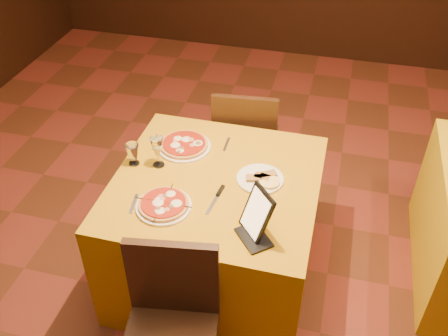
% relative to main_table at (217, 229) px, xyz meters
% --- Properties ---
extents(floor, '(6.00, 7.00, 0.01)m').
position_rel_main_table_xyz_m(floor, '(0.30, -0.29, -0.38)').
color(floor, '#5E2D19').
rests_on(floor, ground).
extents(main_table, '(1.10, 1.10, 0.75)m').
position_rel_main_table_xyz_m(main_table, '(0.00, 0.00, 0.00)').
color(main_table, '#B9860B').
rests_on(main_table, floor).
extents(chair_main_far, '(0.47, 0.47, 0.91)m').
position_rel_main_table_xyz_m(chair_main_far, '(0.00, 0.81, 0.08)').
color(chair_main_far, black).
rests_on(chair_main_far, floor).
extents(pizza_near, '(0.28, 0.28, 0.03)m').
position_rel_main_table_xyz_m(pizza_near, '(-0.20, -0.27, 0.39)').
color(pizza_near, white).
rests_on(pizza_near, main_table).
extents(pizza_far, '(0.31, 0.31, 0.03)m').
position_rel_main_table_xyz_m(pizza_far, '(-0.26, 0.24, 0.39)').
color(pizza_far, white).
rests_on(pizza_far, main_table).
extents(cutlet_dish, '(0.26, 0.26, 0.03)m').
position_rel_main_table_xyz_m(cutlet_dish, '(0.23, 0.06, 0.39)').
color(cutlet_dish, white).
rests_on(cutlet_dish, main_table).
extents(wine_glass, '(0.11, 0.11, 0.19)m').
position_rel_main_table_xyz_m(wine_glass, '(-0.34, 0.05, 0.47)').
color(wine_glass, '#EFF38A').
rests_on(wine_glass, main_table).
extents(water_glass, '(0.06, 0.06, 0.13)m').
position_rel_main_table_xyz_m(water_glass, '(-0.48, 0.03, 0.44)').
color(water_glass, white).
rests_on(water_glass, main_table).
extents(tablet, '(0.19, 0.20, 0.23)m').
position_rel_main_table_xyz_m(tablet, '(0.28, -0.32, 0.49)').
color(tablet, black).
rests_on(tablet, main_table).
extents(knife, '(0.04, 0.21, 0.01)m').
position_rel_main_table_xyz_m(knife, '(0.04, -0.17, 0.38)').
color(knife, '#ABACB2').
rests_on(knife, main_table).
extents(fork_near, '(0.04, 0.15, 0.01)m').
position_rel_main_table_xyz_m(fork_near, '(-0.36, -0.29, 0.38)').
color(fork_near, '#B6B6BD').
rests_on(fork_near, main_table).
extents(fork_far, '(0.02, 0.14, 0.01)m').
position_rel_main_table_xyz_m(fork_far, '(-0.02, 0.33, 0.38)').
color(fork_far, silver).
rests_on(fork_far, main_table).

